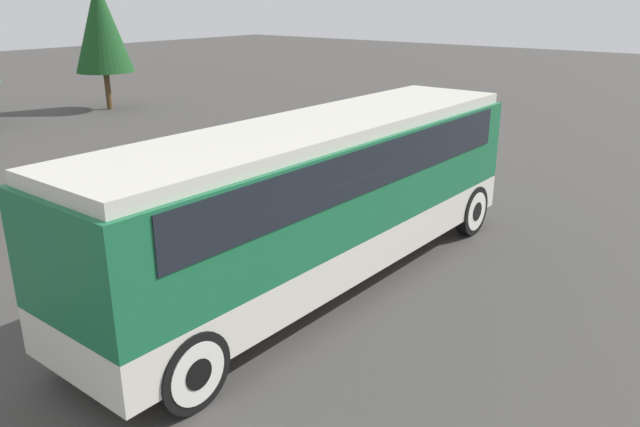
{
  "coord_description": "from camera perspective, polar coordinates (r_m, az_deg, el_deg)",
  "views": [
    {
      "loc": [
        -8.81,
        -7.03,
        5.41
      ],
      "look_at": [
        0.0,
        0.0,
        1.47
      ],
      "focal_mm": 35.0,
      "sensor_mm": 36.0,
      "label": 1
    }
  ],
  "objects": [
    {
      "name": "ground_plane",
      "position": [
        12.5,
        0.0,
        -6.35
      ],
      "size": [
        120.0,
        120.0,
        0.0
      ],
      "primitive_type": "plane",
      "color": "#423F3D"
    },
    {
      "name": "tour_bus",
      "position": [
        11.85,
        0.29,
        2.44
      ],
      "size": [
        10.68,
        2.54,
        3.26
      ],
      "color": "silver",
      "rests_on": "ground_plane"
    },
    {
      "name": "parked_car_mid",
      "position": [
        16.72,
        -9.24,
        2.77
      ],
      "size": [
        4.01,
        1.92,
        1.46
      ],
      "color": "#7A6B5B",
      "rests_on": "ground_plane"
    },
    {
      "name": "tree_right",
      "position": [
        33.22,
        -19.4,
        15.87
      ],
      "size": [
        2.78,
        2.78,
        6.24
      ],
      "color": "brown",
      "rests_on": "ground_plane"
    }
  ]
}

